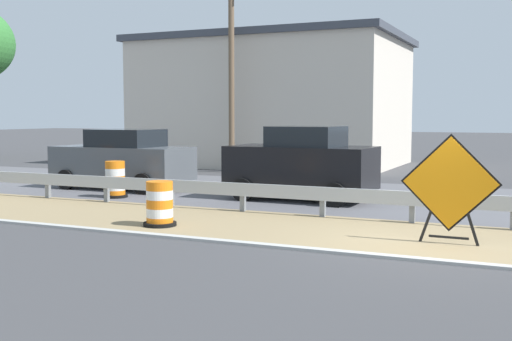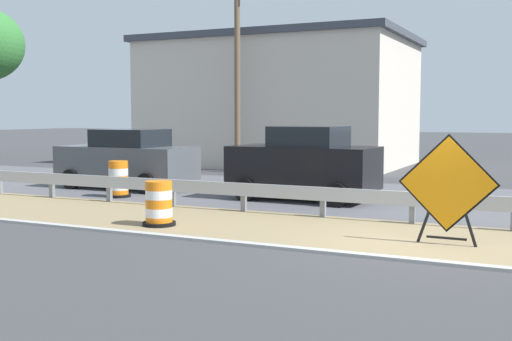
# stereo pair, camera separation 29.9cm
# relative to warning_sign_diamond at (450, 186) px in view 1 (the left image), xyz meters

# --- Properties ---
(ground_plane) EXTENTS (160.00, 160.00, 0.00)m
(ground_plane) POSITION_rel_warning_sign_diamond_xyz_m (-0.34, 0.40, -1.07)
(ground_plane) COLOR #3D3D3F
(median_dirt_strip) EXTENTS (3.76, 120.00, 0.01)m
(median_dirt_strip) POSITION_rel_warning_sign_diamond_xyz_m (0.34, 0.40, -1.07)
(median_dirt_strip) COLOR #8E7A56
(median_dirt_strip) RESTS_ON ground
(far_lane_asphalt) EXTENTS (7.67, 120.00, 0.00)m
(far_lane_asphalt) POSITION_rel_warning_sign_diamond_xyz_m (6.06, 0.40, -1.07)
(far_lane_asphalt) COLOR #56565B
(far_lane_asphalt) RESTS_ON ground
(curb_near_edge) EXTENTS (0.20, 120.00, 0.11)m
(curb_near_edge) POSITION_rel_warning_sign_diamond_xyz_m (-1.64, 0.40, -1.07)
(curb_near_edge) COLOR #ADADA8
(curb_near_edge) RESTS_ON ground
(guardrail_median) EXTENTS (0.18, 53.97, 0.71)m
(guardrail_median) POSITION_rel_warning_sign_diamond_xyz_m (1.99, 0.01, -0.55)
(guardrail_median) COLOR #ADB2B7
(guardrail_median) RESTS_ON ground
(warning_sign_diamond) EXTENTS (0.08, 1.81, 2.05)m
(warning_sign_diamond) POSITION_rel_warning_sign_diamond_xyz_m (0.00, 0.00, 0.00)
(warning_sign_diamond) COLOR black
(warning_sign_diamond) RESTS_ON ground
(traffic_barrel_nearest) EXTENTS (0.71, 0.71, 0.97)m
(traffic_barrel_nearest) POSITION_rel_warning_sign_diamond_xyz_m (-0.57, 5.93, -0.64)
(traffic_barrel_nearest) COLOR orange
(traffic_barrel_nearest) RESTS_ON ground
(traffic_barrel_close) EXTENTS (0.70, 0.70, 1.05)m
(traffic_barrel_close) POSITION_rel_warning_sign_diamond_xyz_m (2.93, 9.71, -0.60)
(traffic_barrel_close) COLOR orange
(traffic_barrel_close) RESTS_ON ground
(car_lead_far_lane) EXTENTS (2.17, 4.57, 1.93)m
(car_lead_far_lane) POSITION_rel_warning_sign_diamond_xyz_m (4.81, 10.81, -0.10)
(car_lead_far_lane) COLOR #4C5156
(car_lead_far_lane) RESTS_ON ground
(car_trailing_far_lane) EXTENTS (2.26, 4.10, 2.07)m
(car_trailing_far_lane) POSITION_rel_warning_sign_diamond_xyz_m (4.68, 4.61, -0.04)
(car_trailing_far_lane) COLOR black
(car_trailing_far_lane) RESTS_ON ground
(roadside_shop_near) EXTENTS (8.45, 12.18, 6.06)m
(roadside_shop_near) POSITION_rel_warning_sign_diamond_xyz_m (16.42, 10.36, 1.97)
(roadside_shop_near) COLOR beige
(roadside_shop_near) RESTS_ON ground
(utility_pole_near) EXTENTS (0.24, 1.80, 8.17)m
(utility_pole_near) POSITION_rel_warning_sign_diamond_xyz_m (11.57, 10.25, 3.17)
(utility_pole_near) COLOR brown
(utility_pole_near) RESTS_ON ground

